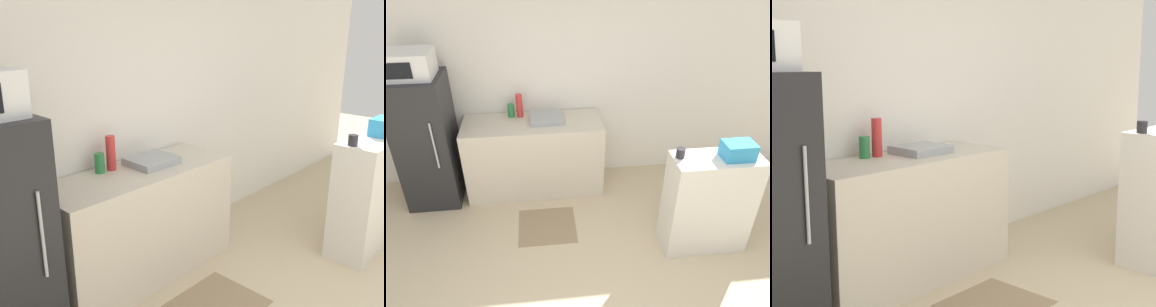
% 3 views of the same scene
% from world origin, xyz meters
% --- Properties ---
extents(wall_back, '(8.00, 0.06, 2.60)m').
position_xyz_m(wall_back, '(0.00, 2.67, 1.30)').
color(wall_back, white).
rests_on(wall_back, ground_plane).
extents(counter, '(1.62, 0.60, 0.92)m').
position_xyz_m(counter, '(-0.37, 2.32, 0.46)').
color(counter, beige).
rests_on(counter, ground_plane).
extents(sink_basin, '(0.37, 0.33, 0.06)m').
position_xyz_m(sink_basin, '(-0.20, 2.36, 0.95)').
color(sink_basin, '#9EA3A8').
rests_on(sink_basin, counter).
extents(bottle_tall, '(0.07, 0.07, 0.28)m').
position_xyz_m(bottle_tall, '(-0.51, 2.49, 1.06)').
color(bottle_tall, red).
rests_on(bottle_tall, counter).
extents(bottle_short, '(0.08, 0.08, 0.16)m').
position_xyz_m(bottle_short, '(-0.61, 2.50, 1.00)').
color(bottle_short, '#2D7F42').
rests_on(bottle_short, counter).
extents(jar, '(0.08, 0.08, 0.09)m').
position_xyz_m(jar, '(0.97, 1.18, 1.12)').
color(jar, '#232328').
rests_on(jar, shelf_cabinet).
extents(kitchen_rug, '(0.63, 0.59, 0.01)m').
position_xyz_m(kitchen_rug, '(-0.27, 1.57, 0.00)').
color(kitchen_rug, '#937A5B').
rests_on(kitchen_rug, ground_plane).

